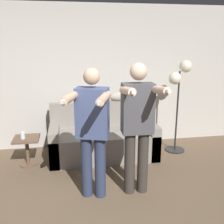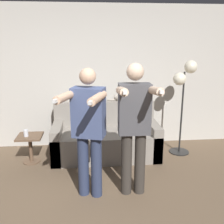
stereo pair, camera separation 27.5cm
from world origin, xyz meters
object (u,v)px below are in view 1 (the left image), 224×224
at_px(couch, 103,140).
at_px(person_right, 138,122).
at_px(cat, 121,96).
at_px(cup, 23,135).
at_px(floor_lamp, 179,83).
at_px(side_table, 27,146).
at_px(person_left, 92,127).

relative_size(couch, person_right, 1.06).
relative_size(cat, cup, 4.82).
xyz_separation_m(floor_lamp, side_table, (-2.60, -0.15, -0.92)).
height_order(floor_lamp, side_table, floor_lamp).
bearing_deg(couch, person_left, -103.39).
height_order(cat, cup, cat).
distance_m(person_left, cup, 1.52).
bearing_deg(couch, side_table, -172.72).
xyz_separation_m(couch, cup, (-1.30, -0.19, 0.23)).
bearing_deg(person_left, cat, 83.68).
distance_m(person_right, cup, 1.95).
xyz_separation_m(person_right, cup, (-1.57, 1.05, -0.46)).
xyz_separation_m(couch, person_right, (0.27, -1.24, 0.69)).
xyz_separation_m(cat, side_table, (-1.64, -0.47, -0.66)).
xyz_separation_m(cat, floor_lamp, (0.96, -0.31, 0.27)).
distance_m(cat, side_table, 1.82).
bearing_deg(cat, floor_lamp, -18.11).
xyz_separation_m(person_left, side_table, (-0.96, 1.08, -0.62)).
height_order(person_left, floor_lamp, person_left).
bearing_deg(cup, person_left, -46.25).
bearing_deg(person_left, person_right, 17.29).
xyz_separation_m(cat, cup, (-1.68, -0.50, -0.47)).
relative_size(person_left, person_right, 0.97).
bearing_deg(person_left, floor_lamp, 54.23).
bearing_deg(side_table, floor_lamp, 3.34).
height_order(person_left, side_table, person_left).
bearing_deg(cup, couch, 8.30).
bearing_deg(cat, person_left, -113.60).
xyz_separation_m(couch, cat, (0.38, 0.31, 0.70)).
bearing_deg(floor_lamp, side_table, -176.66).
relative_size(couch, cat, 3.38).
bearing_deg(person_left, couch, 93.90).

